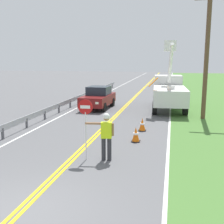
% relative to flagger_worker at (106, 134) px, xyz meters
% --- Properties ---
extents(ground_plane, '(160.00, 160.00, 0.00)m').
position_rel_flagger_worker_xyz_m(ground_plane, '(-1.31, -4.11, -1.05)').
color(ground_plane, '#5B5B5E').
extents(centerline_yellow_left, '(0.11, 110.00, 0.01)m').
position_rel_flagger_worker_xyz_m(centerline_yellow_left, '(-1.40, 15.89, -1.04)').
color(centerline_yellow_left, yellow).
rests_on(centerline_yellow_left, ground).
extents(centerline_yellow_right, '(0.11, 110.00, 0.01)m').
position_rel_flagger_worker_xyz_m(centerline_yellow_right, '(-1.22, 15.89, -1.04)').
color(centerline_yellow_right, yellow).
rests_on(centerline_yellow_right, ground).
extents(edge_line_right, '(0.12, 110.00, 0.01)m').
position_rel_flagger_worker_xyz_m(edge_line_right, '(2.29, 15.89, -1.04)').
color(edge_line_right, silver).
rests_on(edge_line_right, ground).
extents(edge_line_left, '(0.12, 110.00, 0.01)m').
position_rel_flagger_worker_xyz_m(edge_line_left, '(-4.91, 15.89, -1.04)').
color(edge_line_left, silver).
rests_on(edge_line_left, ground).
extents(flagger_worker, '(1.08, 0.30, 1.83)m').
position_rel_flagger_worker_xyz_m(flagger_worker, '(0.00, 0.00, 0.00)').
color(flagger_worker, '#2D2D33').
rests_on(flagger_worker, ground).
extents(stop_sign_paddle, '(0.56, 0.04, 2.33)m').
position_rel_flagger_worker_xyz_m(stop_sign_paddle, '(-0.76, -0.11, 0.66)').
color(stop_sign_paddle, silver).
rests_on(stop_sign_paddle, ground).
extents(utility_bucket_truck, '(2.68, 6.92, 5.19)m').
position_rel_flagger_worker_xyz_m(utility_bucket_truck, '(2.12, 12.10, 0.36)').
color(utility_bucket_truck, silver).
rests_on(utility_bucket_truck, ground).
extents(oncoming_sedan_nearest, '(2.04, 4.16, 1.70)m').
position_rel_flagger_worker_xyz_m(oncoming_sedan_nearest, '(-3.24, 11.01, -0.21)').
color(oncoming_sedan_nearest, maroon).
rests_on(oncoming_sedan_nearest, ground).
extents(utility_pole_near, '(1.80, 0.28, 7.97)m').
position_rel_flagger_worker_xyz_m(utility_pole_near, '(4.37, 8.71, 3.12)').
color(utility_pole_near, brown).
rests_on(utility_pole_near, ground).
extents(traffic_cone_lead, '(0.40, 0.40, 0.70)m').
position_rel_flagger_worker_xyz_m(traffic_cone_lead, '(0.78, 2.67, -0.71)').
color(traffic_cone_lead, orange).
rests_on(traffic_cone_lead, ground).
extents(traffic_cone_mid, '(0.40, 0.40, 0.70)m').
position_rel_flagger_worker_xyz_m(traffic_cone_mid, '(0.87, 4.74, -0.71)').
color(traffic_cone_mid, orange).
rests_on(traffic_cone_mid, ground).
extents(guardrail_left_shoulder, '(0.10, 32.00, 0.71)m').
position_rel_flagger_worker_xyz_m(guardrail_left_shoulder, '(-5.51, 12.00, -0.53)').
color(guardrail_left_shoulder, '#9EA0A3').
rests_on(guardrail_left_shoulder, ground).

